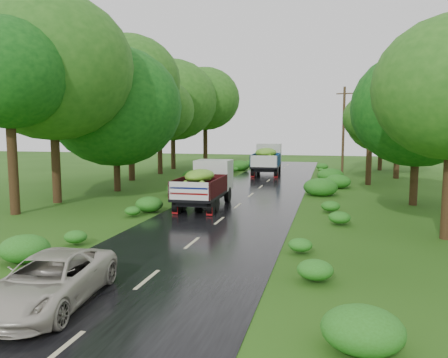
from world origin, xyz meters
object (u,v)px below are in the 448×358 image
(truck_near, at_px, (206,182))
(truck_far, at_px, (267,157))
(car, at_px, (49,280))
(utility_pole, at_px, (343,131))

(truck_near, xyz_separation_m, truck_far, (0.81, 17.43, 0.21))
(truck_near, bearing_deg, car, -90.74)
(truck_near, height_order, truck_far, truck_far)
(truck_far, xyz_separation_m, car, (-0.70, -31.07, -0.95))
(car, relative_size, utility_pole, 0.55)
(utility_pole, bearing_deg, car, -91.77)
(truck_near, bearing_deg, truck_far, 86.16)
(truck_far, bearing_deg, car, -94.53)
(truck_far, height_order, utility_pole, utility_pole)
(truck_near, distance_m, utility_pole, 18.01)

